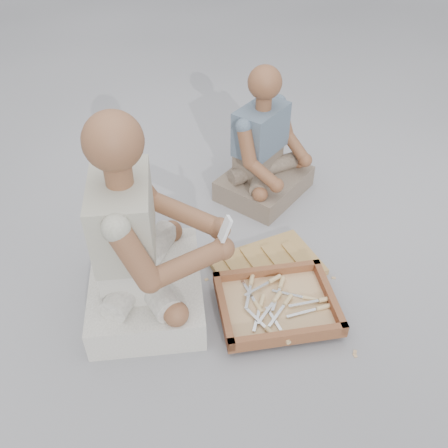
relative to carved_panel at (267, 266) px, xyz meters
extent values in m
plane|color=#A4A3A9|center=(-0.10, -0.08, -0.02)|extent=(60.00, 60.00, 0.00)
cube|color=#A3823F|center=(0.00, 0.00, 0.00)|extent=(0.61, 0.49, 0.04)
cube|color=brown|center=(-0.02, -0.30, 0.03)|extent=(0.55, 0.44, 0.02)
cube|color=brown|center=(-0.03, -0.10, 0.06)|extent=(0.54, 0.04, 0.05)
cube|color=brown|center=(-0.02, -0.50, 0.06)|extent=(0.54, 0.04, 0.05)
cube|color=brown|center=(0.23, -0.30, 0.06)|extent=(0.04, 0.43, 0.05)
cube|color=brown|center=(-0.28, -0.30, 0.06)|extent=(0.04, 0.43, 0.05)
cube|color=tan|center=(-0.02, -0.30, 0.04)|extent=(0.48, 0.37, 0.01)
cube|color=silver|center=(0.10, -0.33, 0.06)|extent=(0.15, 0.03, 0.00)
cylinder|color=tan|center=(0.21, -0.32, 0.06)|extent=(0.07, 0.03, 0.02)
cube|color=silver|center=(0.07, -0.37, 0.05)|extent=(0.15, 0.04, 0.00)
cylinder|color=tan|center=(0.18, -0.36, 0.05)|extent=(0.07, 0.03, 0.02)
cube|color=silver|center=(-0.14, -0.20, 0.05)|extent=(0.05, 0.15, 0.00)
cylinder|color=tan|center=(-0.11, -0.31, 0.05)|extent=(0.04, 0.07, 0.02)
cube|color=silver|center=(-0.02, -0.28, 0.06)|extent=(0.08, 0.14, 0.00)
cylinder|color=tan|center=(0.03, -0.18, 0.06)|extent=(0.05, 0.07, 0.02)
cube|color=silver|center=(-0.15, -0.24, 0.06)|extent=(0.06, 0.15, 0.00)
cylinder|color=tan|center=(-0.11, -0.14, 0.06)|extent=(0.04, 0.07, 0.02)
cube|color=silver|center=(-0.10, -0.20, 0.06)|extent=(0.14, 0.08, 0.00)
cylinder|color=tan|center=(0.00, -0.16, 0.06)|extent=(0.07, 0.05, 0.02)
cube|color=silver|center=(-0.14, -0.37, 0.06)|extent=(0.08, 0.14, 0.00)
cylinder|color=tan|center=(-0.09, -0.47, 0.06)|extent=(0.05, 0.07, 0.02)
cube|color=silver|center=(-0.09, -0.35, 0.06)|extent=(0.11, 0.12, 0.00)
cylinder|color=tan|center=(-0.02, -0.27, 0.06)|extent=(0.06, 0.07, 0.02)
cube|color=silver|center=(-0.04, -0.37, 0.06)|extent=(0.11, 0.12, 0.00)
cylinder|color=tan|center=(0.03, -0.29, 0.06)|extent=(0.06, 0.07, 0.02)
cube|color=silver|center=(-0.06, -0.39, 0.05)|extent=(0.05, 0.15, 0.00)
cylinder|color=tan|center=(-0.03, -0.49, 0.05)|extent=(0.04, 0.07, 0.02)
cube|color=silver|center=(0.04, -0.24, 0.05)|extent=(0.14, 0.08, 0.00)
cylinder|color=tan|center=(0.14, -0.29, 0.05)|extent=(0.07, 0.05, 0.02)
cube|color=silver|center=(-0.14, -0.37, 0.05)|extent=(0.07, 0.14, 0.00)
cylinder|color=tan|center=(-0.09, -0.27, 0.05)|extent=(0.05, 0.07, 0.02)
cube|color=tan|center=(0.02, -0.44, -0.02)|extent=(0.02, 0.02, 0.00)
cube|color=tan|center=(0.00, -0.11, -0.02)|extent=(0.02, 0.02, 0.00)
cube|color=tan|center=(-0.32, -0.03, -0.02)|extent=(0.02, 0.02, 0.00)
cube|color=tan|center=(-0.02, -0.02, -0.02)|extent=(0.02, 0.02, 0.00)
cube|color=tan|center=(0.26, -0.59, -0.02)|extent=(0.02, 0.02, 0.00)
cube|color=tan|center=(0.03, -0.28, -0.02)|extent=(0.02, 0.02, 0.00)
cube|color=tan|center=(-0.37, -0.03, -0.02)|extent=(0.02, 0.02, 0.00)
cube|color=tan|center=(0.07, -0.15, -0.02)|extent=(0.02, 0.02, 0.00)
cube|color=tan|center=(0.27, -0.57, -0.02)|extent=(0.02, 0.02, 0.00)
cube|color=tan|center=(0.32, -0.12, -0.02)|extent=(0.02, 0.02, 0.00)
cube|color=tan|center=(0.19, -0.23, -0.02)|extent=(0.02, 0.02, 0.00)
cube|color=tan|center=(-0.10, -0.11, -0.02)|extent=(0.02, 0.02, 0.00)
cube|color=tan|center=(-0.27, -0.48, -0.02)|extent=(0.02, 0.02, 0.00)
cube|color=tan|center=(0.03, -0.26, -0.02)|extent=(0.02, 0.02, 0.00)
cube|color=tan|center=(-0.11, -0.43, -0.02)|extent=(0.02, 0.02, 0.00)
cube|color=silver|center=(-0.62, -0.12, 0.07)|extent=(0.55, 0.68, 0.17)
cube|color=silver|center=(-0.69, -0.12, 0.25)|extent=(0.24, 0.37, 0.20)
cube|color=#AAA897|center=(-0.68, -0.12, 0.52)|extent=(0.27, 0.42, 0.34)
sphere|color=brown|center=(-0.67, -0.12, 0.88)|extent=(0.24, 0.24, 0.24)
sphere|color=brown|center=(-0.26, -0.07, 0.35)|extent=(0.11, 0.11, 0.11)
sphere|color=brown|center=(-0.27, -0.21, 0.35)|extent=(0.11, 0.11, 0.11)
cube|color=#7E6F5A|center=(0.13, 0.66, 0.05)|extent=(0.66, 0.66, 0.13)
cube|color=#7E6F5A|center=(0.09, 0.70, 0.20)|extent=(0.33, 0.33, 0.16)
cube|color=slate|center=(0.10, 0.69, 0.41)|extent=(0.37, 0.37, 0.27)
sphere|color=brown|center=(0.10, 0.68, 0.70)|extent=(0.19, 0.19, 0.19)
sphere|color=brown|center=(0.37, 0.64, 0.21)|extent=(0.08, 0.08, 0.08)
sphere|color=brown|center=(0.14, 0.42, 0.21)|extent=(0.08, 0.08, 0.08)
cube|color=white|center=(-0.26, -0.21, 0.47)|extent=(0.06, 0.06, 0.11)
cube|color=black|center=(-0.26, -0.21, 0.48)|extent=(0.02, 0.04, 0.04)
camera|label=1|loc=(-0.52, -1.79, 1.85)|focal=40.00mm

